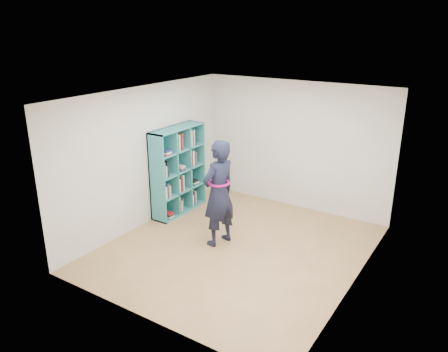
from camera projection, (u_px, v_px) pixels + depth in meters
The scene contains 9 objects.
floor at pixel (237, 248), 7.47m from camera, with size 4.50×4.50×0.00m, color olive.
ceiling at pixel (238, 96), 6.61m from camera, with size 4.50×4.50×0.00m, color white.
wall_left at pixel (145, 157), 8.06m from camera, with size 0.02×4.50×2.60m, color beige.
wall_right at pixel (361, 202), 6.02m from camera, with size 0.02×4.50×2.60m, color beige.
wall_back at pixel (295, 145), 8.82m from camera, with size 4.00×0.02×2.60m, color beige.
wall_front at pixel (141, 228), 5.25m from camera, with size 4.00×0.02×2.60m, color beige.
bookshelf at pixel (177, 171), 8.68m from camera, with size 0.38×1.31×1.75m.
person at pixel (219, 193), 7.35m from camera, with size 0.58×0.76×1.86m.
smartphone at pixel (217, 183), 7.48m from camera, with size 0.02×0.12×0.15m.
Camera 1 is at (3.42, -5.70, 3.64)m, focal length 35.00 mm.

